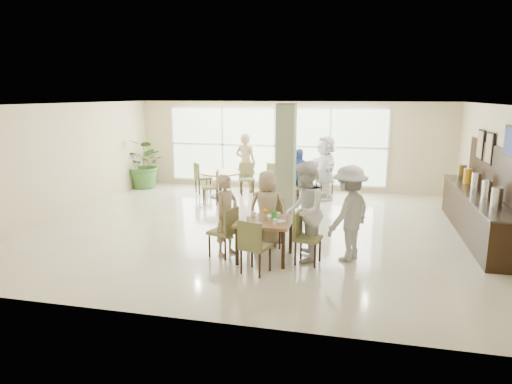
% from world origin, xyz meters
% --- Properties ---
extents(ground, '(10.00, 10.00, 0.00)m').
position_xyz_m(ground, '(0.00, 0.00, 0.00)').
color(ground, beige).
rests_on(ground, ground).
extents(room_shell, '(10.00, 10.00, 10.00)m').
position_xyz_m(room_shell, '(0.00, 0.00, 1.70)').
color(room_shell, white).
rests_on(room_shell, ground).
extents(window_bank, '(7.00, 0.04, 7.00)m').
position_xyz_m(window_bank, '(-0.50, 4.46, 1.40)').
color(window_bank, silver).
rests_on(window_bank, ground).
extents(column, '(0.45, 0.45, 2.80)m').
position_xyz_m(column, '(0.40, 1.20, 1.40)').
color(column, '#6E724F').
rests_on(column, ground).
extents(main_table, '(0.99, 0.99, 0.75)m').
position_xyz_m(main_table, '(0.55, -1.96, 0.66)').
color(main_table, brown).
rests_on(main_table, ground).
extents(round_table_left, '(1.21, 1.21, 0.75)m').
position_xyz_m(round_table_left, '(-1.85, 2.91, 0.59)').
color(round_table_left, brown).
rests_on(round_table_left, ground).
extents(round_table_right, '(1.12, 1.12, 0.75)m').
position_xyz_m(round_table_right, '(0.42, 3.37, 0.58)').
color(round_table_right, brown).
rests_on(round_table_right, ground).
extents(chairs_main_table, '(2.16, 1.98, 0.95)m').
position_xyz_m(chairs_main_table, '(0.54, -1.96, 0.47)').
color(chairs_main_table, olive).
rests_on(chairs_main_table, ground).
extents(chairs_table_left, '(1.99, 1.97, 0.95)m').
position_xyz_m(chairs_table_left, '(-1.85, 2.92, 0.47)').
color(chairs_table_left, olive).
rests_on(chairs_table_left, ground).
extents(chairs_table_right, '(2.08, 1.84, 0.95)m').
position_xyz_m(chairs_table_right, '(0.40, 3.37, 0.47)').
color(chairs_table_right, olive).
rests_on(chairs_table_right, ground).
extents(tabletop_clutter, '(0.71, 0.79, 0.21)m').
position_xyz_m(tabletop_clutter, '(0.57, -1.97, 0.81)').
color(tabletop_clutter, white).
rests_on(tabletop_clutter, main_table).
extents(buffet_counter, '(0.64, 4.70, 1.95)m').
position_xyz_m(buffet_counter, '(4.70, 0.51, 0.55)').
color(buffet_counter, black).
rests_on(buffet_counter, ground).
extents(framed_art_a, '(0.05, 0.55, 0.70)m').
position_xyz_m(framed_art_a, '(4.95, 1.00, 1.85)').
color(framed_art_a, black).
rests_on(framed_art_a, ground).
extents(framed_art_b, '(0.05, 0.55, 0.70)m').
position_xyz_m(framed_art_b, '(4.95, 1.80, 1.85)').
color(framed_art_b, black).
rests_on(framed_art_b, ground).
extents(potted_plant, '(1.74, 1.74, 1.61)m').
position_xyz_m(potted_plant, '(-4.62, 3.61, 0.80)').
color(potted_plant, '#366629').
rests_on(potted_plant, ground).
extents(teen_left, '(0.57, 0.67, 1.55)m').
position_xyz_m(teen_left, '(-0.21, -1.89, 0.78)').
color(teen_left, tan).
rests_on(teen_left, ground).
extents(teen_far, '(0.80, 0.49, 1.55)m').
position_xyz_m(teen_far, '(0.43, -1.19, 0.77)').
color(teen_far, tan).
rests_on(teen_far, ground).
extents(teen_right, '(0.75, 0.94, 1.84)m').
position_xyz_m(teen_right, '(1.25, -1.84, 0.92)').
color(teen_right, white).
rests_on(teen_right, ground).
extents(teen_standing, '(1.14, 1.32, 1.77)m').
position_xyz_m(teen_standing, '(2.04, -1.64, 0.89)').
color(teen_standing, '#A6A6A9').
rests_on(teen_standing, ground).
extents(adult_a, '(1.01, 0.76, 1.54)m').
position_xyz_m(adult_a, '(0.52, 2.63, 0.77)').
color(adult_a, '#405CC0').
rests_on(adult_a, ground).
extents(adult_b, '(1.38, 1.88, 1.87)m').
position_xyz_m(adult_b, '(1.21, 3.29, 0.93)').
color(adult_b, white).
rests_on(adult_b, ground).
extents(adult_standing, '(0.73, 0.54, 1.84)m').
position_xyz_m(adult_standing, '(-1.29, 3.78, 0.92)').
color(adult_standing, tan).
rests_on(adult_standing, ground).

